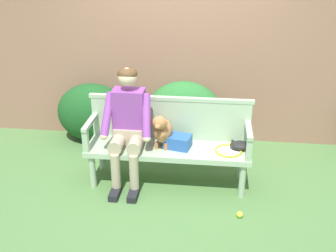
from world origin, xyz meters
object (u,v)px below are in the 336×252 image
Objects in this scene: baseball_glove at (240,145)px; garden_bench at (168,151)px; person_seated at (128,123)px; dog_on_bench at (162,130)px; sports_bag at (178,141)px; tennis_ball at (240,214)px; tennis_racket at (229,150)px.

garden_bench is at bearing -174.96° from baseball_glove.
dog_on_bench is (0.37, -0.00, -0.07)m from person_seated.
sports_bag is 4.24× the size of tennis_ball.
baseball_glove is 3.33× the size of tennis_ball.
person_seated is at bearing 179.78° from dog_on_bench.
tennis_ball is (0.12, -0.56, -0.43)m from tennis_racket.
baseball_glove is (0.12, 0.04, 0.04)m from tennis_racket.
person_seated reaches higher than sports_bag.
sports_bag is (0.16, 0.02, -0.13)m from dog_on_bench.
dog_on_bench reaches higher than garden_bench.
baseball_glove is at bearing 2.15° from person_seated.
garden_bench is 3.08× the size of tennis_racket.
person_seated is 1.51m from tennis_ball.
dog_on_bench is 0.21m from sports_bag.
dog_on_bench reaches higher than tennis_ball.
person_seated is 3.23× the size of dog_on_bench.
tennis_racket is 0.13m from baseball_glove.
tennis_racket is (1.10, 0.00, -0.26)m from person_seated.
person_seated is 4.71× the size of sports_bag.
garden_bench is 1.04m from tennis_ball.
tennis_racket is at bearing -0.89° from garden_bench.
sports_bag reaches higher than tennis_ball.
tennis_ball is (0.79, -0.57, -0.36)m from garden_bench.
baseball_glove is 0.79× the size of sports_bag.
person_seated is at bearing -175.14° from baseball_glove.
sports_bag is at bearing -0.08° from garden_bench.
person_seated is 2.27× the size of tennis_racket.
person_seated is 20.00× the size of tennis_ball.
garden_bench is 0.27m from dog_on_bench.
baseball_glove is at bearing 19.36° from tennis_racket.
dog_on_bench is at bearing -0.22° from person_seated.
baseball_glove is at bearing 3.20° from dog_on_bench.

